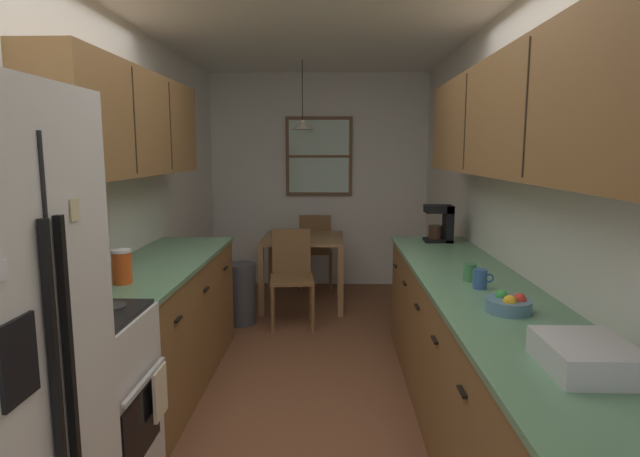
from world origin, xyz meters
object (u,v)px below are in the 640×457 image
Objects in this scene: microwave_over_range at (25,156)px; dish_rack at (586,356)px; mug_by_coffeemaker at (480,279)px; mug_spare at (470,272)px; storage_canister at (122,267)px; table_serving_bowl at (293,233)px; stove_range at (71,413)px; dining_chair_near at (292,272)px; dining_chair_far at (315,247)px; dining_table at (303,247)px; trash_bin at (241,294)px; fruit_bowl at (509,304)px; coffee_maker at (442,223)px.

dish_rack is (2.15, -0.46, -0.66)m from microwave_over_range.
mug_by_coffeemaker reaches higher than mug_spare.
storage_canister is at bearing -176.66° from mug_spare.
dish_rack reaches higher than table_serving_bowl.
mug_spare is (1.96, 0.76, 0.48)m from stove_range.
mug_spare is at bearing -57.69° from dining_chair_near.
dining_chair_far is 0.68m from table_serving_bowl.
stove_range is 2.15m from mug_spare.
mug_spare is 0.61× the size of table_serving_bowl.
dining_table is 0.98× the size of dining_chair_near.
trash_bin is at bearing -130.53° from dining_table.
dining_table is at bearing 75.42° from stove_range.
mug_spare is 0.32× the size of dish_rack.
microwave_over_range is at bearing -164.03° from mug_by_coffeemaker.
stove_range is at bearing 167.30° from dish_rack.
stove_range is at bearing -158.69° from mug_spare.
table_serving_bowl is (-1.21, 2.56, -0.18)m from mug_spare.
storage_canister reaches higher than dining_chair_near.
fruit_bowl reaches higher than dining_chair_far.
mug_by_coffeemaker is at bearing 16.84° from stove_range.
microwave_over_range reaches higher than dining_chair_near.
mug_by_coffeemaker is at bearing -50.39° from trash_bin.
dining_table is 2.76m from mug_spare.
coffee_maker is (2.06, 1.42, 0.06)m from storage_canister.
mug_by_coffeemaker is at bearing -67.31° from dining_table.
microwave_over_range is at bearing -99.45° from storage_canister.
mug_by_coffeemaker reaches higher than dining_chair_far.
storage_canister reaches higher than table_serving_bowl.
mug_spare is at bearing 94.00° from mug_by_coffeemaker.
microwave_over_range is 2.98m from dining_chair_near.
stove_range is 2.11m from mug_by_coffeemaker.
mug_by_coffeemaker is (1.19, -2.03, 0.45)m from dining_chair_near.
stove_range reaches higher than table_serving_bowl.
microwave_over_range is 2.96m from trash_bin.
trash_bin is 3.59m from dish_rack.
dining_chair_near is 2.18m from storage_canister.
dining_chair_near is (-0.07, -0.65, -0.12)m from dining_table.
trash_bin is at bearing 124.75° from fruit_bowl.
storage_canister is at bearing 166.82° from fruit_bowl.
mug_by_coffeemaker is (1.67, -2.02, 0.66)m from trash_bin.
trash_bin is (0.29, 2.62, -0.18)m from stove_range.
dining_chair_near is at bearing 120.37° from mug_by_coffeemaker.
dining_table is 3.92m from dish_rack.
dining_chair_far is at bearing 63.14° from trash_bin.
microwave_over_range is 0.90m from storage_canister.
mug_spare is at bearing 92.73° from fruit_bowl.
microwave_over_range is at bearing 179.97° from stove_range.
dining_chair_near is 1.50m from coffee_maker.
microwave_over_range is at bearing -104.47° from table_serving_bowl.
coffee_maker is 1.89m from fruit_bowl.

